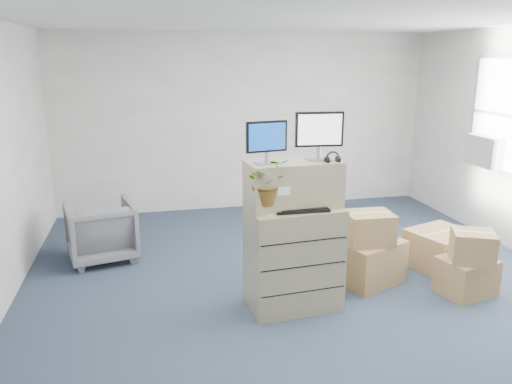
% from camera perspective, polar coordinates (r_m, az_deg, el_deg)
% --- Properties ---
extents(ground, '(7.00, 7.00, 0.00)m').
position_cam_1_polar(ground, '(5.23, 6.55, -12.44)').
color(ground, '#2A384B').
rests_on(ground, ground).
extents(wall_back, '(6.00, 0.02, 2.80)m').
position_cam_1_polar(wall_back, '(8.10, -1.26, 7.95)').
color(wall_back, '#B5B1AC').
rests_on(wall_back, ground).
extents(ac_unit, '(0.24, 0.60, 0.40)m').
position_cam_1_polar(ac_unit, '(7.38, 24.77, 4.28)').
color(ac_unit, beige).
rests_on(ac_unit, wall_right).
extents(filing_cabinet_lower, '(0.92, 0.61, 1.03)m').
position_cam_1_polar(filing_cabinet_lower, '(4.94, 4.31, -7.51)').
color(filing_cabinet_lower, tan).
rests_on(filing_cabinet_lower, ground).
extents(filing_cabinet_upper, '(0.92, 0.51, 0.44)m').
position_cam_1_polar(filing_cabinet_upper, '(4.75, 4.27, 0.93)').
color(filing_cabinet_upper, tan).
rests_on(filing_cabinet_upper, filing_cabinet_lower).
extents(monitor_left, '(0.39, 0.18, 0.39)m').
position_cam_1_polar(monitor_left, '(4.54, 1.23, 5.97)').
color(monitor_left, '#99999E').
rests_on(monitor_left, filing_cabinet_upper).
extents(monitor_right, '(0.46, 0.19, 0.45)m').
position_cam_1_polar(monitor_right, '(4.75, 7.25, 6.69)').
color(monitor_right, '#99999E').
rests_on(monitor_right, filing_cabinet_upper).
extents(headphones, '(0.13, 0.03, 0.13)m').
position_cam_1_polar(headphones, '(4.69, 8.75, 3.84)').
color(headphones, black).
rests_on(headphones, filing_cabinet_upper).
extents(keyboard, '(0.51, 0.23, 0.03)m').
position_cam_1_polar(keyboard, '(4.67, 5.17, -1.98)').
color(keyboard, black).
rests_on(keyboard, filing_cabinet_lower).
extents(mouse, '(0.10, 0.07, 0.03)m').
position_cam_1_polar(mouse, '(4.82, 8.32, -1.52)').
color(mouse, silver).
rests_on(mouse, filing_cabinet_lower).
extents(water_bottle, '(0.06, 0.06, 0.23)m').
position_cam_1_polar(water_bottle, '(4.78, 5.42, -0.34)').
color(water_bottle, gray).
rests_on(water_bottle, filing_cabinet_lower).
extents(phone_dock, '(0.06, 0.05, 0.12)m').
position_cam_1_polar(phone_dock, '(4.78, 4.41, -1.21)').
color(phone_dock, silver).
rests_on(phone_dock, filing_cabinet_lower).
extents(external_drive, '(0.19, 0.16, 0.05)m').
position_cam_1_polar(external_drive, '(4.99, 7.64, -0.79)').
color(external_drive, black).
rests_on(external_drive, filing_cabinet_lower).
extents(tissue_box, '(0.25, 0.15, 0.09)m').
position_cam_1_polar(tissue_box, '(4.93, 7.25, -0.12)').
color(tissue_box, '#43A2E4').
rests_on(tissue_box, external_drive).
extents(potted_plant, '(0.48, 0.51, 0.42)m').
position_cam_1_polar(potted_plant, '(4.52, 1.22, 0.49)').
color(potted_plant, '#A6C09A').
rests_on(potted_plant, filing_cabinet_lower).
extents(office_chair, '(0.92, 0.88, 0.79)m').
position_cam_1_polar(office_chair, '(6.39, -17.33, -3.99)').
color(office_chair, '#5D5D62').
rests_on(office_chair, ground).
extents(cardboard_boxes, '(1.85, 1.38, 0.82)m').
position_cam_1_polar(cardboard_boxes, '(5.85, 17.87, -6.81)').
color(cardboard_boxes, olive).
rests_on(cardboard_boxes, ground).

